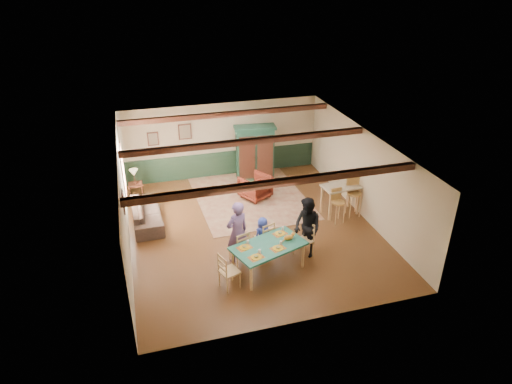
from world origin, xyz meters
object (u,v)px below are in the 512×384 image
object	(u,v)px
dining_chair_end_left	(229,271)
table_lamp	(134,177)
person_woman	(307,227)
bar_stool_left	(338,206)
counter_table	(340,200)
bar_stool_right	(354,198)
dining_chair_far_left	(239,246)
sofa	(147,214)
dining_chair_end_right	(304,240)
armchair	(255,187)
dining_table	(268,258)
person_child	(263,234)
cat	(289,237)
dining_chair_far_right	(264,237)
person_man	(237,232)
armoire	(255,153)
end_table	(136,192)

from	to	relation	value
dining_chair_end_left	table_lamp	xyz separation A→B (m)	(-1.94, 5.28, 0.34)
person_woman	bar_stool_left	size ratio (longest dim) A/B	1.56
counter_table	bar_stool_right	world-z (taller)	bar_stool_right
dining_chair_far_left	sofa	bearing A→B (deg)	-70.22
person_woman	dining_chair_end_left	bearing A→B (deg)	-90.00
dining_chair_end_right	armchair	xyz separation A→B (m)	(-0.33, 3.56, -0.08)
dining_table	person_child	size ratio (longest dim) A/B	1.79
cat	sofa	world-z (taller)	cat
dining_chair_far_right	dining_chair_end_right	xyz separation A→B (m)	(0.95, -0.44, 0.00)
dining_chair_end_left	dining_chair_end_right	size ratio (longest dim) A/B	1.00
dining_chair_far_left	bar_stool_right	size ratio (longest dim) A/B	0.79
armchair	sofa	world-z (taller)	armchair
bar_stool_left	person_man	bearing A→B (deg)	-167.69
person_man	bar_stool_right	bearing A→B (deg)	179.38
person_child	bar_stool_right	bearing A→B (deg)	179.24
person_child	sofa	size ratio (longest dim) A/B	0.48
dining_chair_end_left	sofa	distance (m)	4.03
bar_stool_left	dining_table	bearing A→B (deg)	-153.33
dining_table	bar_stool_left	bearing A→B (deg)	32.46
counter_table	cat	bearing A→B (deg)	-139.24
dining_chair_end_left	dining_chair_end_right	xyz separation A→B (m)	(2.19, 0.76, 0.00)
sofa	dining_chair_far_right	bearing A→B (deg)	-130.76
cat	armoire	xyz separation A→B (m)	(0.59, 5.19, 0.16)
dining_chair_end_left	sofa	bearing A→B (deg)	6.00
dining_chair_far_left	armoire	xyz separation A→B (m)	(1.76, 4.73, 0.53)
person_man	dining_chair_far_right	bearing A→B (deg)	174.29
dining_table	cat	world-z (taller)	cat
cat	person_child	bearing A→B (deg)	99.46
table_lamp	dining_chair_end_right	bearing A→B (deg)	-47.49
dining_chair_far_right	bar_stool_right	bearing A→B (deg)	-179.41
cat	counter_table	bearing A→B (deg)	21.56
end_table	bar_stool_right	world-z (taller)	bar_stool_right
person_woman	armoire	distance (m)	4.87
dining_chair_far_right	bar_stool_left	size ratio (longest dim) A/B	0.90
end_table	table_lamp	bearing A→B (deg)	0.00
dining_chair_far_left	cat	bearing A→B (deg)	139.20
person_woman	sofa	xyz separation A→B (m)	(-4.00, 2.84, -0.52)
dining_chair_end_left	bar_stool_left	distance (m)	4.36
armoire	sofa	distance (m)	4.49
person_child	dining_chair_far_right	bearing A→B (deg)	90.00
person_woman	bar_stool_left	world-z (taller)	person_woman
cat	dining_chair_far_left	bearing A→B (deg)	139.20
end_table	armchair	bearing A→B (deg)	-14.08
dining_chair_end_right	table_lamp	world-z (taller)	table_lamp
bar_stool_left	counter_table	bearing A→B (deg)	52.47
dining_chair_far_left	dining_chair_end_left	bearing A→B (deg)	43.83
cat	counter_table	xyz separation A→B (m)	(2.45, 2.11, -0.37)
armoire	counter_table	bearing A→B (deg)	-52.52
dining_chair_end_left	armchair	size ratio (longest dim) A/B	1.09
armoire	table_lamp	xyz separation A→B (m)	(-4.18, -0.39, -0.19)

